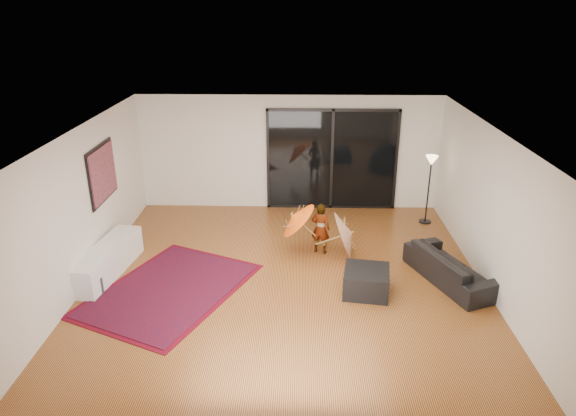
{
  "coord_description": "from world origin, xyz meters",
  "views": [
    {
      "loc": [
        0.24,
        -8.1,
        4.67
      ],
      "look_at": [
        0.04,
        0.69,
        1.1
      ],
      "focal_mm": 32.0,
      "sensor_mm": 36.0,
      "label": 1
    }
  ],
  "objects_px": {
    "media_console": "(107,260)",
    "sofa": "(451,267)",
    "ottoman": "(366,281)",
    "child": "(320,228)"
  },
  "relations": [
    {
      "from": "media_console",
      "to": "sofa",
      "type": "height_order",
      "value": "sofa"
    },
    {
      "from": "child",
      "to": "media_console",
      "type": "bearing_deg",
      "value": 31.4
    },
    {
      "from": "sofa",
      "to": "child",
      "type": "xyz_separation_m",
      "value": [
        -2.29,
        1.07,
        0.24
      ]
    },
    {
      "from": "sofa",
      "to": "child",
      "type": "distance_m",
      "value": 2.54
    },
    {
      "from": "sofa",
      "to": "media_console",
      "type": "bearing_deg",
      "value": 66.43
    },
    {
      "from": "ottoman",
      "to": "child",
      "type": "height_order",
      "value": "child"
    },
    {
      "from": "media_console",
      "to": "child",
      "type": "bearing_deg",
      "value": 21.7
    },
    {
      "from": "media_console",
      "to": "ottoman",
      "type": "bearing_deg",
      "value": 1.29
    },
    {
      "from": "child",
      "to": "ottoman",
      "type": "bearing_deg",
      "value": 133.87
    },
    {
      "from": "media_console",
      "to": "child",
      "type": "height_order",
      "value": "child"
    }
  ]
}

